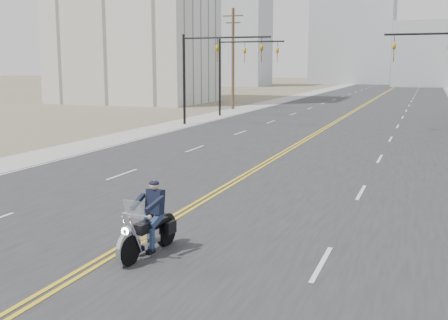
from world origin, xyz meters
TOP-DOWN VIEW (x-y plane):
  - ground_plane at (0.00, 0.00)m, footprint 400.00×400.00m
  - road at (0.00, 70.00)m, footprint 20.00×200.00m
  - sidewalk_left at (-11.50, 70.00)m, footprint 3.00×200.00m
  - traffic_mast_left at (-8.98, 32.00)m, footprint 7.10×0.26m
  - traffic_mast_far at (-9.31, 40.00)m, footprint 6.10×0.26m
  - utility_pole_left at (-12.50, 48.00)m, footprint 2.20×0.30m
  - haze_bldg_a at (-35.00, 115.00)m, footprint 14.00×12.00m
  - haze_bldg_b at (8.00, 125.00)m, footprint 18.00×14.00m
  - haze_bldg_d at (-12.00, 140.00)m, footprint 20.00×15.00m
  - haze_bldg_f at (-50.00, 130.00)m, footprint 12.00×12.00m
  - motorcyclist at (0.86, 3.23)m, footprint 1.22×2.43m

SIDE VIEW (x-z plane):
  - ground_plane at x=0.00m, z-range 0.00..0.00m
  - road at x=0.00m, z-range 0.00..0.01m
  - sidewalk_left at x=-11.50m, z-range 0.00..0.01m
  - motorcyclist at x=0.86m, z-range 0.00..1.83m
  - traffic_mast_far at x=-9.31m, z-range 1.37..8.37m
  - traffic_mast_left at x=-8.98m, z-range 1.44..8.44m
  - utility_pole_left at x=-12.50m, z-range 0.23..10.73m
  - haze_bldg_b at x=8.00m, z-range 0.00..14.00m
  - haze_bldg_f at x=-50.00m, z-range 0.00..16.00m
  - haze_bldg_a at x=-35.00m, z-range 0.00..22.00m
  - haze_bldg_d at x=-12.00m, z-range 0.00..26.00m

